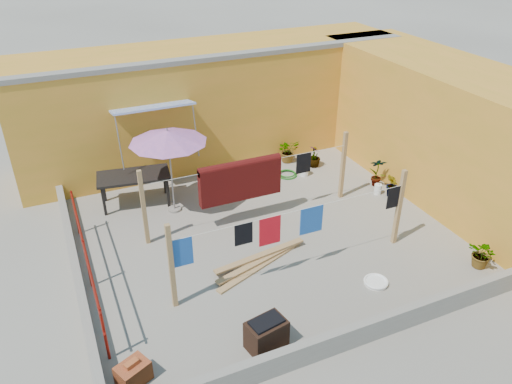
% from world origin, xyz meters
% --- Properties ---
extents(ground, '(80.00, 80.00, 0.00)m').
position_xyz_m(ground, '(0.00, 0.00, 0.00)').
color(ground, '#9E998E').
rests_on(ground, ground).
extents(wall_back, '(11.00, 3.27, 3.21)m').
position_xyz_m(wall_back, '(0.50, 4.69, 1.61)').
color(wall_back, orange).
rests_on(wall_back, ground).
extents(wall_right, '(2.40, 9.00, 3.20)m').
position_xyz_m(wall_right, '(5.20, 0.00, 1.60)').
color(wall_right, orange).
rests_on(wall_right, ground).
extents(parapet_front, '(8.30, 0.16, 0.44)m').
position_xyz_m(parapet_front, '(0.00, -3.58, 0.22)').
color(parapet_front, gray).
rests_on(parapet_front, ground).
extents(parapet_left, '(0.16, 7.30, 0.44)m').
position_xyz_m(parapet_left, '(-4.08, 0.00, 0.22)').
color(parapet_left, gray).
rests_on(parapet_left, ground).
extents(red_railing, '(0.05, 4.20, 1.10)m').
position_xyz_m(red_railing, '(-3.85, -0.20, 0.72)').
color(red_railing, maroon).
rests_on(red_railing, ground).
extents(clothesline_rig, '(5.09, 2.35, 1.80)m').
position_xyz_m(clothesline_rig, '(-0.23, 0.56, 1.04)').
color(clothesline_rig, tan).
rests_on(clothesline_rig, ground).
extents(patio_umbrella, '(2.35, 2.35, 2.17)m').
position_xyz_m(patio_umbrella, '(-1.58, 1.90, 1.95)').
color(patio_umbrella, gray).
rests_on(patio_umbrella, ground).
extents(outdoor_table, '(1.85, 1.12, 0.82)m').
position_xyz_m(outdoor_table, '(-2.36, 2.59, 0.74)').
color(outdoor_table, black).
rests_on(outdoor_table, ground).
extents(brick_stack, '(0.60, 0.53, 0.43)m').
position_xyz_m(brick_stack, '(-3.57, -2.82, 0.18)').
color(brick_stack, '#A45126').
rests_on(brick_stack, ground).
extents(lumber_pile, '(2.28, 0.96, 0.14)m').
position_xyz_m(lumber_pile, '(-0.56, -0.91, 0.07)').
color(lumber_pile, tan).
rests_on(lumber_pile, ground).
extents(brazier, '(0.72, 0.55, 0.59)m').
position_xyz_m(brazier, '(-1.37, -3.01, 0.29)').
color(brazier, black).
rests_on(brazier, ground).
extents(white_basin, '(0.49, 0.49, 0.09)m').
position_xyz_m(white_basin, '(1.30, -2.42, 0.04)').
color(white_basin, white).
rests_on(white_basin, ground).
extents(water_jug_a, '(0.19, 0.19, 0.31)m').
position_xyz_m(water_jug_a, '(3.48, 0.55, 0.13)').
color(water_jug_a, white).
rests_on(water_jug_a, ground).
extents(water_jug_b, '(0.24, 0.24, 0.38)m').
position_xyz_m(water_jug_b, '(2.22, 2.24, 0.17)').
color(water_jug_b, white).
rests_on(water_jug_b, ground).
extents(green_hose, '(0.55, 0.55, 0.08)m').
position_xyz_m(green_hose, '(1.79, 2.41, 0.04)').
color(green_hose, '#1A6B17').
rests_on(green_hose, ground).
extents(plant_back_a, '(0.64, 0.56, 0.69)m').
position_xyz_m(plant_back_a, '(2.21, 3.20, 0.34)').
color(plant_back_a, '#205F1B').
rests_on(plant_back_a, ground).
extents(plant_back_b, '(0.40, 0.40, 0.64)m').
position_xyz_m(plant_back_b, '(2.75, 2.60, 0.32)').
color(plant_back_b, '#205F1B').
rests_on(plant_back_b, ground).
extents(plant_right_a, '(0.52, 0.46, 0.83)m').
position_xyz_m(plant_right_a, '(3.70, 0.94, 0.41)').
color(plant_right_a, '#205F1B').
rests_on(plant_right_a, ground).
extents(plant_right_b, '(0.42, 0.46, 0.67)m').
position_xyz_m(plant_right_b, '(3.70, 0.27, 0.33)').
color(plant_right_b, '#205F1B').
rests_on(plant_right_b, ground).
extents(plant_right_c, '(0.60, 0.65, 0.62)m').
position_xyz_m(plant_right_c, '(3.59, -2.85, 0.31)').
color(plant_right_c, '#205F1B').
rests_on(plant_right_c, ground).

